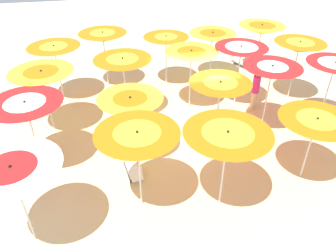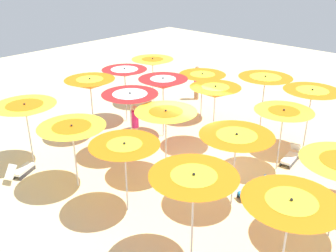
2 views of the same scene
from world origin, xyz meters
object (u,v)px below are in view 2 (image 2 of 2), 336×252
at_px(beach_umbrella_2, 265,81).
at_px(lounger_1, 21,170).
at_px(beach_umbrella_7, 215,92).
at_px(beach_umbrella_8, 163,84).
at_px(beach_umbrella_9, 125,73).
at_px(lounger_0, 256,191).
at_px(beach_umbrella_1, 312,95).
at_px(lounger_2, 290,157).
at_px(beach_umbrella_13, 130,99).
at_px(beach_ball, 180,106).
at_px(beach_umbrella_17, 125,149).
at_px(beach_umbrella_3, 202,78).
at_px(beach_umbrella_4, 153,62).
at_px(beachgoer_0, 197,82).
at_px(beachgoer_1, 135,125).
at_px(beach_umbrella_14, 90,84).
at_px(beach_umbrella_16, 194,183).
at_px(beach_umbrella_19, 25,110).
at_px(beach_umbrella_15, 290,207).
at_px(beach_umbrella_12, 166,117).
at_px(beach_umbrella_6, 283,116).
at_px(beach_umbrella_11, 236,141).
at_px(beach_umbrella_18, 72,132).

xyz_separation_m(beach_umbrella_2, lounger_1, (4.09, 8.85, -2.04)).
bearing_deg(beach_umbrella_7, beach_umbrella_8, 18.94).
distance_m(beach_umbrella_9, lounger_1, 6.09).
xyz_separation_m(beach_umbrella_9, lounger_0, (-7.53, 1.26, -2.07)).
height_order(beach_umbrella_1, lounger_2, beach_umbrella_1).
bearing_deg(beach_umbrella_7, beach_umbrella_13, 57.09).
bearing_deg(beach_ball, beach_umbrella_7, 149.23).
distance_m(beach_umbrella_13, lounger_0, 5.36).
relative_size(beach_umbrella_1, beach_umbrella_17, 1.11).
bearing_deg(beach_umbrella_17, beach_umbrella_3, -67.97).
bearing_deg(beach_umbrella_4, beachgoer_0, -123.29).
bearing_deg(beachgoer_1, beach_umbrella_3, 55.07).
height_order(beach_umbrella_14, beach_umbrella_16, beach_umbrella_14).
distance_m(beach_umbrella_2, beach_umbrella_16, 8.39).
bearing_deg(beach_umbrella_4, beach_umbrella_17, 130.30).
bearing_deg(beach_umbrella_4, beach_umbrella_19, 99.40).
relative_size(beach_umbrella_13, beach_umbrella_15, 1.07).
bearing_deg(beach_umbrella_12, beach_umbrella_17, 103.78).
xyz_separation_m(beach_umbrella_8, beachgoer_0, (1.84, -4.46, -1.36)).
bearing_deg(beach_umbrella_14, beach_umbrella_13, 179.26).
relative_size(beach_umbrella_6, lounger_2, 1.87).
relative_size(beach_umbrella_1, beach_umbrella_13, 0.99).
relative_size(beach_umbrella_12, beach_umbrella_16, 0.96).
xyz_separation_m(beach_umbrella_15, lounger_1, (8.78, 1.73, -1.94)).
bearing_deg(lounger_0, beach_umbrella_4, -88.51).
xyz_separation_m(lounger_1, beachgoer_1, (-1.14, -4.26, 0.67)).
bearing_deg(beach_umbrella_15, beach_umbrella_2, -56.59).
bearing_deg(beach_umbrella_13, beach_umbrella_11, 179.56).
xyz_separation_m(beach_umbrella_4, beach_umbrella_19, (-1.23, 7.41, -0.07)).
bearing_deg(lounger_0, beach_umbrella_15, 65.76).
distance_m(beach_umbrella_14, beach_umbrella_15, 9.73).
bearing_deg(lounger_2, beach_umbrella_2, -133.68).
height_order(beach_umbrella_4, beach_umbrella_6, beach_umbrella_4).
height_order(beach_umbrella_12, beach_umbrella_15, beach_umbrella_12).
bearing_deg(beach_umbrella_18, lounger_2, -125.02).
bearing_deg(beach_umbrella_16, beach_umbrella_14, -19.77).
relative_size(beach_umbrella_8, beach_ball, 8.96).
bearing_deg(beach_umbrella_12, beach_ball, -53.16).
xyz_separation_m(beach_umbrella_1, lounger_1, (6.24, 8.47, -2.06)).
distance_m(beach_umbrella_9, beach_ball, 3.63).
bearing_deg(beach_ball, beachgoer_1, 107.44).
relative_size(beach_umbrella_9, beachgoer_1, 1.48).
distance_m(beach_umbrella_2, beach_ball, 4.77).
xyz_separation_m(beach_umbrella_14, beach_umbrella_19, (-0.24, 2.92, -0.21)).
bearing_deg(beach_umbrella_15, beachgoer_1, -18.35).
xyz_separation_m(beach_umbrella_11, beach_ball, (6.38, -4.89, -1.97)).
xyz_separation_m(beach_umbrella_6, beach_umbrella_14, (6.96, 2.73, 0.23)).
bearing_deg(lounger_2, beach_umbrella_7, -80.58).
height_order(beach_umbrella_8, beach_umbrella_9, beach_umbrella_8).
bearing_deg(beach_umbrella_16, lounger_1, 7.70).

